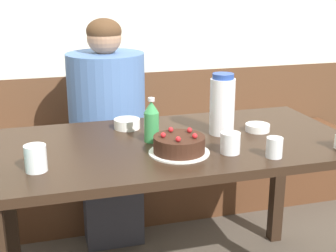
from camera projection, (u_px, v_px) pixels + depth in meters
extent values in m
cube|color=brown|center=(125.00, 138.00, 2.94)|extent=(4.80, 0.04, 0.83)
cube|color=#56331E|center=(133.00, 179.00, 2.80)|extent=(2.73, 0.38, 0.45)
cube|color=black|center=(173.00, 145.00, 1.89)|extent=(1.45, 0.74, 0.03)
cube|color=black|center=(10.00, 213.00, 2.11)|extent=(0.06, 0.06, 0.70)
cube|color=black|center=(278.00, 180.00, 2.47)|extent=(0.06, 0.06, 0.70)
cylinder|color=white|center=(179.00, 152.00, 1.75)|extent=(0.23, 0.23, 0.01)
cylinder|color=#381E14|center=(179.00, 144.00, 1.74)|extent=(0.19, 0.19, 0.06)
sphere|color=red|center=(178.00, 139.00, 1.67)|extent=(0.02, 0.02, 0.02)
sphere|color=red|center=(195.00, 136.00, 1.71)|extent=(0.02, 0.02, 0.02)
sphere|color=red|center=(190.00, 130.00, 1.77)|extent=(0.02, 0.02, 0.02)
sphere|color=red|center=(171.00, 130.00, 1.78)|extent=(0.02, 0.02, 0.02)
sphere|color=red|center=(163.00, 135.00, 1.72)|extent=(0.02, 0.02, 0.02)
cylinder|color=white|center=(222.00, 107.00, 1.95)|extent=(0.10, 0.10, 0.24)
cylinder|color=#28479E|center=(223.00, 76.00, 1.91)|extent=(0.09, 0.09, 0.02)
cylinder|color=#388E4C|center=(152.00, 127.00, 1.86)|extent=(0.06, 0.06, 0.12)
cone|color=#388E4C|center=(151.00, 107.00, 1.84)|extent=(0.06, 0.06, 0.05)
cylinder|color=silver|center=(151.00, 99.00, 1.83)|extent=(0.03, 0.03, 0.01)
cylinder|color=white|center=(258.00, 128.00, 2.01)|extent=(0.10, 0.10, 0.03)
cylinder|color=white|center=(127.00, 124.00, 2.04)|extent=(0.11, 0.11, 0.04)
cylinder|color=silver|center=(230.00, 143.00, 1.74)|extent=(0.08, 0.08, 0.08)
cylinder|color=silver|center=(274.00, 147.00, 1.70)|extent=(0.06, 0.06, 0.07)
cylinder|color=silver|center=(36.00, 158.00, 1.57)|extent=(0.08, 0.08, 0.09)
cube|color=#33333D|center=(110.00, 196.00, 2.57)|extent=(0.30, 0.34, 0.45)
cylinder|color=#4C70AD|center=(107.00, 107.00, 2.42)|extent=(0.40, 0.40, 0.56)
sphere|color=#A87A5B|center=(104.00, 37.00, 2.31)|extent=(0.17, 0.17, 0.17)
ellipsoid|color=#4C331E|center=(104.00, 31.00, 2.31)|extent=(0.18, 0.18, 0.13)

